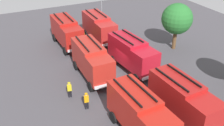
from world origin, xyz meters
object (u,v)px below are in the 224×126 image
traffic_cone_2 (76,59)px  fire_truck_3 (99,27)px  fire_truck_1 (92,60)px  tree_0 (177,19)px  lamppost (101,2)px  firefighter_4 (83,36)px  fire_truck_0 (67,31)px  firefighter_3 (69,89)px  fire_truck_5 (183,99)px  fire_truck_4 (132,53)px  fire_truck_2 (140,113)px  firefighter_1 (79,34)px  firefighter_2 (86,100)px  traffic_cone_0 (212,120)px  traffic_cone_1 (89,56)px

traffic_cone_2 → fire_truck_3: bearing=131.5°
fire_truck_1 → tree_0: 13.13m
lamppost → firefighter_4: bearing=-42.1°
fire_truck_0 → traffic_cone_2: size_ratio=12.57×
tree_0 → firefighter_4: bearing=-124.4°
fire_truck_0 → fire_truck_1: same height
firefighter_3 → fire_truck_3: bearing=154.4°
firefighter_3 → firefighter_4: bearing=163.6°
fire_truck_3 → traffic_cone_2: fire_truck_3 is taller
firefighter_4 → lamppost: (-6.21, 5.61, 2.60)m
fire_truck_5 → firefighter_4: bearing=-176.9°
fire_truck_4 → fire_truck_5: bearing=-7.4°
fire_truck_2 → fire_truck_5: (-0.04, 4.35, 0.00)m
fire_truck_3 → firefighter_1: 3.18m
fire_truck_1 → firefighter_4: (-9.16, 2.29, -1.20)m
fire_truck_5 → firefighter_3: fire_truck_5 is taller
firefighter_2 → traffic_cone_0: (6.59, 9.29, -0.71)m
firefighter_2 → tree_0: bearing=-55.7°
firefighter_2 → firefighter_4: size_ratio=1.04×
fire_truck_3 → fire_truck_4: same height
firefighter_4 → tree_0: tree_0 is taller
fire_truck_1 → traffic_cone_0: (11.75, 6.63, -1.87)m
traffic_cone_0 → traffic_cone_2: 17.55m
fire_truck_0 → fire_truck_5: bearing=11.8°
fire_truck_5 → firefighter_1: size_ratio=4.26×
firefighter_3 → tree_0: size_ratio=0.27×
firefighter_1 → firefighter_4: (1.01, 0.29, -0.01)m
firefighter_3 → traffic_cone_1: (-6.88, 4.69, -0.62)m
fire_truck_4 → traffic_cone_1: fire_truck_4 is taller
tree_0 → traffic_cone_1: tree_0 is taller
lamppost → traffic_cone_1: bearing=-31.1°
firefighter_4 → traffic_cone_0: (20.91, 4.33, -0.67)m
fire_truck_4 → lamppost: lamppost is taller
fire_truck_1 → fire_truck_3: (-8.78, 4.61, 0.00)m
fire_truck_3 → tree_0: size_ratio=1.15×
fire_truck_2 → firefighter_4: 19.45m
firefighter_1 → tree_0: (8.21, 10.81, 3.28)m
firefighter_2 → fire_truck_3: bearing=-18.0°
fire_truck_4 → traffic_cone_0: fire_truck_4 is taller
fire_truck_4 → traffic_cone_1: 6.23m
fire_truck_1 → firefighter_3: size_ratio=4.19×
fire_truck_4 → firefighter_2: 8.86m
fire_truck_0 → fire_truck_3: bearing=83.8°
fire_truck_3 → lamppost: bearing=152.7°
fire_truck_0 → lamppost: size_ratio=1.21×
fire_truck_2 → firefighter_4: fire_truck_2 is taller
fire_truck_4 → firefighter_1: 11.12m
traffic_cone_1 → fire_truck_2: bearing=-4.1°
firefighter_1 → traffic_cone_2: (5.87, -2.47, -0.68)m
fire_truck_4 → fire_truck_5: (9.56, -0.31, 0.00)m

